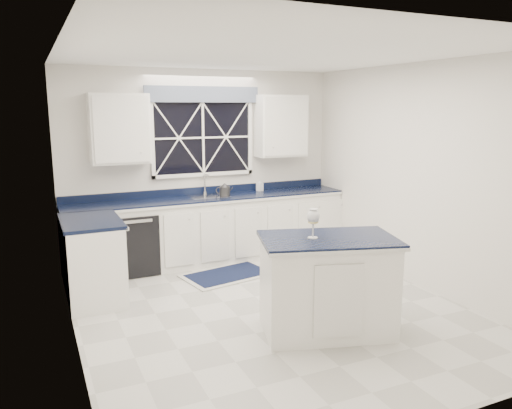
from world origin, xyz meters
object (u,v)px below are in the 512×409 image
island (327,285)px  kettle (225,190)px  wine_glass (313,218)px  soap_bottle (260,185)px  faucet (205,184)px  dishwasher (133,242)px

island → kettle: bearing=107.3°
kettle → wine_glass: (-0.12, -2.62, 0.13)m
wine_glass → soap_bottle: 2.85m
wine_glass → soap_bottle: wine_glass is taller
faucet → island: bearing=-84.6°
dishwasher → faucet: size_ratio=2.72×
soap_bottle → faucet: bearing=177.7°
dishwasher → wine_glass: size_ratio=2.89×
dishwasher → wine_glass: bearing=-64.8°
faucet → wine_glass: 2.79m
soap_bottle → wine_glass: bearing=-104.8°
dishwasher → soap_bottle: size_ratio=4.56×
dishwasher → kettle: 1.47m
dishwasher → wine_glass: (1.22, -2.59, 0.74)m
island → kettle: 2.72m
island → wine_glass: (-0.15, 0.04, 0.67)m
wine_glass → dishwasher: bearing=115.2°
dishwasher → soap_bottle: 2.05m
faucet → island: faucet is taller
island → soap_bottle: (0.58, 2.79, 0.55)m
island → wine_glass: size_ratio=5.11×
island → soap_bottle: soap_bottle is taller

